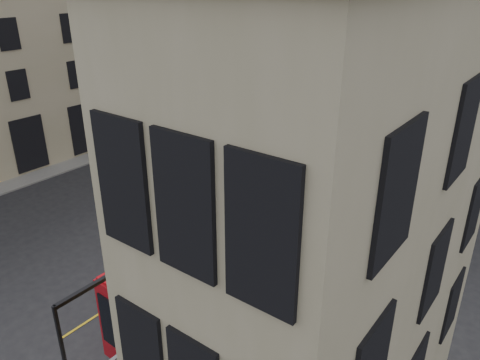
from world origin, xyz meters
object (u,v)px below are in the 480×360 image
Objects in this scene: cafe_table_far at (266,264)px; cafe_chair_c at (257,319)px; car_b at (361,136)px; cafe_table_mid at (218,284)px; traffic_light_far at (237,101)px; street_lamp_b at (344,103)px; bus_far at (288,103)px; car_a at (229,170)px; traffic_light_near at (259,189)px; cafe_table_near at (155,349)px; bus_near at (210,268)px; bicycle at (262,221)px; cafe_chair_d at (316,263)px; pedestrian_c at (380,117)px; cyclist at (262,208)px; street_lamp_a at (152,121)px; pedestrian_a at (206,110)px; car_c at (276,123)px; pedestrian_b at (310,111)px; cafe_chair_b at (224,339)px; pedestrian_e at (143,130)px.

cafe_chair_c reaches higher than cafe_table_far.
car_b is 5.35× the size of cafe_table_mid.
cafe_table_far is at bearing 118.86° from cafe_chair_c.
street_lamp_b is at bearing 33.69° from traffic_light_far.
car_a is (3.06, -13.36, -1.91)m from bus_far.
traffic_light_near is 4.93× the size of cafe_table_near.
bicycle is (-2.51, 7.80, -1.88)m from bus_near.
cafe_chair_d is at bearing 90.38° from cafe_chair_c.
pedestrian_c is 35.76m from cafe_table_far.
cafe_table_mid reaches higher than bicycle.
cafe_table_mid is at bearing -106.85° from cafe_table_far.
cafe_chair_c reaches higher than cyclist.
car_a is at bearing -9.25° from street_lamp_a.
traffic_light_far is at bearing 128.69° from car_a.
car_a is 2.61× the size of pedestrian_a.
street_lamp_b is at bearing -114.47° from car_c.
bus_near is 28.32m from bus_far.
street_lamp_b is 2.92× the size of pedestrian_b.
street_lamp_a is 23.54m from bus_near.
car_b is at bearing 4.29° from bus_far.
traffic_light_near is at bearing -48.81° from traffic_light_far.
car_c is (4.19, 0.88, -1.71)m from traffic_light_far.
pedestrian_b is at bearing 65.79° from street_lamp_a.
bicycle is at bearing -95.14° from pedestrian_b.
bus_far is at bearing 58.91° from street_lamp_a.
bus_near is 7.16m from cafe_chair_c.
cafe_chair_b is (9.28, -31.53, 4.20)m from car_b.
car_c is at bearing -133.23° from street_lamp_b.
street_lamp_a reaches higher than traffic_light_near.
traffic_light_near is at bearing -50.08° from pedestrian_a.
pedestrian_e is at bearing -148.29° from pedestrian_b.
bus_far is (7.07, 11.72, 0.30)m from street_lamp_a.
car_a reaches higher than car_c.
street_lamp_a is 10.38m from car_a.
cafe_table_mid reaches higher than traffic_light_far.
street_lamp_a is at bearing -148.96° from car_b.
street_lamp_a is 6.07× the size of cafe_chair_b.
car_c is at bearing 122.42° from cafe_table_far.
street_lamp_b reaches higher than pedestrian_c.
pedestrian_a is at bearing 17.83° from pedestrian_c.
cafe_chair_c reaches higher than cafe_table_near.
car_c is 5.23× the size of cafe_chair_c.
cafe_chair_b reaches higher than car_a.
cyclist reaches higher than pedestrian_c.
cafe_table_far is at bearing -59.72° from bus_far.
pedestrian_b is 1.93× the size of cafe_chair_c.
traffic_light_far is 4.01× the size of cafe_chair_c.
bicycle is 0.86× the size of pedestrian_e.
bicycle is 0.98× the size of pedestrian_c.
bus_near is 8.41m from bicycle.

